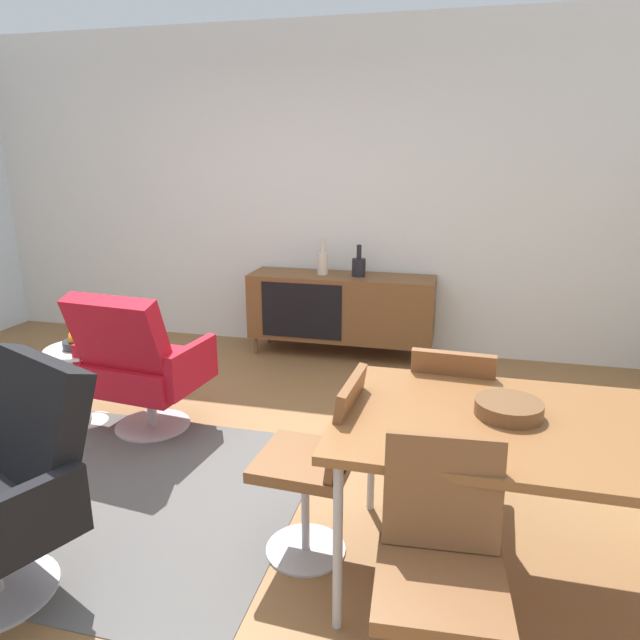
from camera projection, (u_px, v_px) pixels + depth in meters
name	position (u px, v px, depth m)	size (l,w,h in m)	color
ground_plane	(187.00, 488.00, 3.07)	(8.32, 8.32, 0.00)	olive
wall_back	(311.00, 192.00, 5.11)	(6.80, 0.12, 2.80)	silver
sideboard	(341.00, 307.00, 5.01)	(1.60, 0.45, 0.72)	brown
vase_cobalt	(323.00, 262.00, 4.95)	(0.09, 0.09, 0.32)	beige
vase_sculptural_dark	(359.00, 266.00, 4.88)	(0.12, 0.12, 0.27)	black
dining_table	(546.00, 434.00, 2.18)	(1.60, 0.90, 0.74)	brown
wooden_bowl_on_table	(509.00, 408.00, 2.23)	(0.26, 0.26, 0.06)	brown
dining_chair_near_window	(319.00, 459.00, 2.44)	(0.44, 0.42, 0.86)	brown
dining_chair_front_left	(440.00, 568.00, 1.80)	(0.43, 0.45, 0.86)	brown
dining_chair_back_left	(451.00, 417.00, 2.84)	(0.42, 0.44, 0.86)	brown
lounge_chair_red	(141.00, 363.00, 3.58)	(0.77, 0.71, 0.95)	red
side_table_round	(83.00, 376.00, 3.75)	(0.44, 0.44, 0.52)	white
fruit_bowl	(79.00, 341.00, 3.69)	(0.20, 0.20, 0.11)	#262628
area_rug	(93.00, 489.00, 3.05)	(2.20, 1.70, 0.01)	#595654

